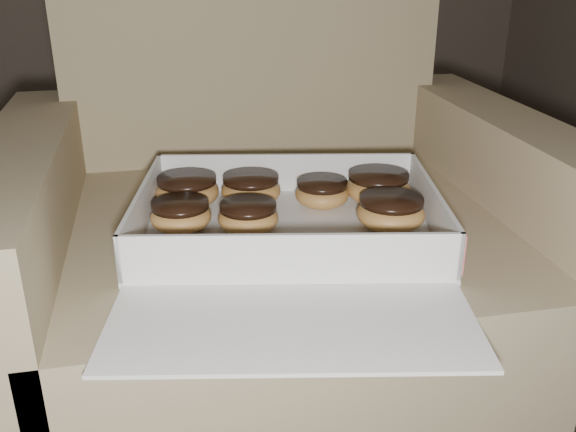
# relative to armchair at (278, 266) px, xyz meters

# --- Properties ---
(armchair) EXTENTS (0.87, 0.73, 0.91)m
(armchair) POSITION_rel_armchair_xyz_m (0.00, 0.00, 0.00)
(armchair) COLOR #947D5E
(armchair) RESTS_ON floor
(bakery_box) EXTENTS (0.50, 0.56, 0.07)m
(bakery_box) POSITION_rel_armchair_xyz_m (-0.01, -0.17, 0.13)
(bakery_box) COLOR white
(bakery_box) RESTS_ON armchair
(donut_a) EXTENTS (0.09, 0.09, 0.04)m
(donut_a) POSITION_rel_armchair_xyz_m (-0.07, -0.13, 0.15)
(donut_a) COLOR #C47F44
(donut_a) RESTS_ON bakery_box
(donut_b) EXTENTS (0.09, 0.09, 0.05)m
(donut_b) POSITION_rel_armchair_xyz_m (-0.05, -0.02, 0.15)
(donut_b) COLOR #C47F44
(donut_b) RESTS_ON bakery_box
(donut_c) EXTENTS (0.10, 0.10, 0.05)m
(donut_c) POSITION_rel_armchair_xyz_m (-0.15, -0.01, 0.15)
(donut_c) COLOR #C47F44
(donut_c) RESTS_ON bakery_box
(donut_d) EXTENTS (0.10, 0.10, 0.05)m
(donut_d) POSITION_rel_armchair_xyz_m (0.15, -0.06, 0.16)
(donut_d) COLOR #C47F44
(donut_d) RESTS_ON bakery_box
(donut_e) EXTENTS (0.08, 0.08, 0.04)m
(donut_e) POSITION_rel_armchair_xyz_m (0.06, -0.05, 0.15)
(donut_e) COLOR #C47F44
(donut_e) RESTS_ON bakery_box
(donut_f) EXTENTS (0.10, 0.10, 0.05)m
(donut_f) POSITION_rel_armchair_xyz_m (0.14, -0.16, 0.15)
(donut_f) COLOR #C47F44
(donut_f) RESTS_ON bakery_box
(donut_g) EXTENTS (0.09, 0.09, 0.04)m
(donut_g) POSITION_rel_armchair_xyz_m (-0.16, -0.10, 0.15)
(donut_g) COLOR #C47F44
(donut_g) RESTS_ON bakery_box
(crumb_a) EXTENTS (0.01, 0.01, 0.00)m
(crumb_a) POSITION_rel_armchair_xyz_m (0.15, -0.30, 0.13)
(crumb_a) COLOR black
(crumb_a) RESTS_ON bakery_box
(crumb_b) EXTENTS (0.01, 0.01, 0.00)m
(crumb_b) POSITION_rel_armchair_xyz_m (-0.08, -0.15, 0.13)
(crumb_b) COLOR black
(crumb_b) RESTS_ON bakery_box
(crumb_c) EXTENTS (0.01, 0.01, 0.00)m
(crumb_c) POSITION_rel_armchair_xyz_m (0.11, -0.16, 0.13)
(crumb_c) COLOR black
(crumb_c) RESTS_ON bakery_box
(crumb_d) EXTENTS (0.01, 0.01, 0.00)m
(crumb_d) POSITION_rel_armchair_xyz_m (-0.01, -0.19, 0.13)
(crumb_d) COLOR black
(crumb_d) RESTS_ON bakery_box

